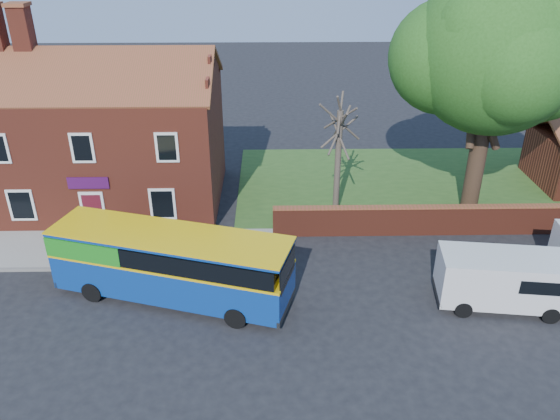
{
  "coord_description": "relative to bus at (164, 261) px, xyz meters",
  "views": [
    {
      "loc": [
        1.91,
        -16.95,
        13.83
      ],
      "look_at": [
        2.32,
        5.0,
        2.49
      ],
      "focal_mm": 35.0,
      "sensor_mm": 36.0,
      "label": 1
    }
  ],
  "objects": [
    {
      "name": "grass_strip",
      "position": [
        15.48,
        10.99,
        -1.69
      ],
      "size": [
        26.0,
        12.0,
        0.04
      ],
      "primitive_type": "cube",
      "color": "#426B28",
      "rests_on": "ground"
    },
    {
      "name": "ground",
      "position": [
        2.48,
        -2.01,
        -1.71
      ],
      "size": [
        120.0,
        120.0,
        0.0
      ],
      "primitive_type": "plane",
      "color": "black",
      "rests_on": "ground"
    },
    {
      "name": "boundary_wall",
      "position": [
        15.48,
        4.99,
        -0.9
      ],
      "size": [
        22.0,
        0.38,
        1.6
      ],
      "color": "maroon",
      "rests_on": "ground"
    },
    {
      "name": "pavement",
      "position": [
        -4.52,
        3.74,
        -1.65
      ],
      "size": [
        18.0,
        3.5,
        0.12
      ],
      "primitive_type": "cube",
      "color": "gray",
      "rests_on": "ground"
    },
    {
      "name": "kerb",
      "position": [
        -4.52,
        1.99,
        -1.64
      ],
      "size": [
        18.0,
        0.15,
        0.14
      ],
      "primitive_type": "cube",
      "color": "slate",
      "rests_on": "ground"
    },
    {
      "name": "bus",
      "position": [
        0.0,
        0.0,
        0.0
      ],
      "size": [
        10.19,
        5.24,
        3.01
      ],
      "rotation": [
        0.0,
        0.0,
        -0.29
      ],
      "color": "navy",
      "rests_on": "ground"
    },
    {
      "name": "bare_tree",
      "position": [
        7.92,
        7.53,
        1.5
      ],
      "size": [
        2.35,
        2.79,
        6.26
      ],
      "color": "#4C4238",
      "rests_on": "ground"
    },
    {
      "name": "van_near",
      "position": [
        13.82,
        -0.89,
        -0.43
      ],
      "size": [
        5.45,
        2.74,
        2.29
      ],
      "rotation": [
        0.0,
        0.0,
        -0.13
      ],
      "color": "silver",
      "rests_on": "ground"
    },
    {
      "name": "large_tree",
      "position": [
        15.47,
        8.05,
        6.62
      ],
      "size": [
        10.43,
        8.25,
        12.73
      ],
      "color": "black",
      "rests_on": "ground"
    },
    {
      "name": "shop_building",
      "position": [
        -4.54,
        9.48,
        1.7
      ],
      "size": [
        12.3,
        8.13,
        10.5
      ],
      "color": "maroon",
      "rests_on": "ground"
    }
  ]
}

